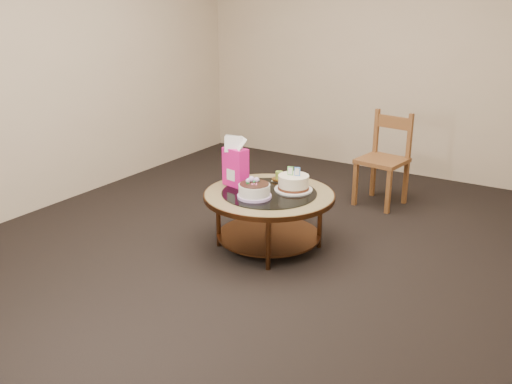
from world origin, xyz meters
The scene contains 8 objects.
ground centered at (0.00, 0.00, 0.00)m, with size 5.00×5.00×0.00m, color black.
room_walls centered at (0.00, 0.00, 1.54)m, with size 4.52×5.02×2.61m.
coffee_table centered at (0.00, 0.00, 0.38)m, with size 1.02×1.02×0.46m.
decorated_cake centered at (-0.04, -0.16, 0.51)m, with size 0.26×0.26×0.15m.
cream_cake centered at (0.13, 0.15, 0.52)m, with size 0.30×0.30×0.19m.
gift_bag centered at (-0.31, 0.00, 0.65)m, with size 0.22×0.17×0.40m.
pillar_candle centered at (-0.08, 0.29, 0.49)m, with size 0.12×0.12×0.09m.
dining_chair centered at (0.41, 1.43, 0.44)m, with size 0.45×0.45×0.87m.
Camera 1 is at (2.12, -3.58, 1.93)m, focal length 40.00 mm.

